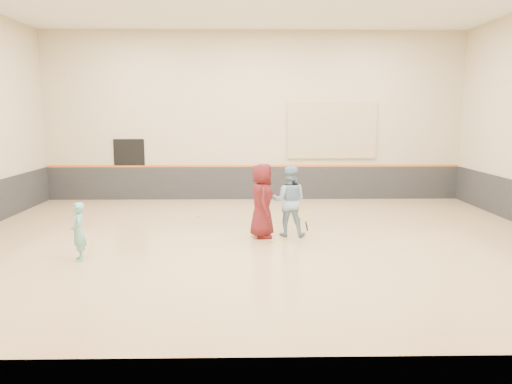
{
  "coord_description": "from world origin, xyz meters",
  "views": [
    {
      "loc": [
        -0.27,
        -12.03,
        3.13
      ],
      "look_at": [
        -0.03,
        0.4,
        1.15
      ],
      "focal_mm": 35.0,
      "sensor_mm": 36.0,
      "label": 1
    }
  ],
  "objects_px": {
    "instructor": "(289,201)",
    "young_man": "(262,201)",
    "girl": "(78,232)",
    "spare_racket": "(259,222)"
  },
  "relations": [
    {
      "from": "girl",
      "to": "young_man",
      "type": "distance_m",
      "value": 4.43
    },
    {
      "from": "girl",
      "to": "spare_racket",
      "type": "bearing_deg",
      "value": 111.63
    },
    {
      "from": "young_man",
      "to": "spare_racket",
      "type": "distance_m",
      "value": 1.83
    },
    {
      "from": "spare_racket",
      "to": "instructor",
      "type": "bearing_deg",
      "value": -62.48
    },
    {
      "from": "girl",
      "to": "young_man",
      "type": "xyz_separation_m",
      "value": [
        3.97,
        1.95,
        0.31
      ]
    },
    {
      "from": "instructor",
      "to": "young_man",
      "type": "bearing_deg",
      "value": 22.16
    },
    {
      "from": "instructor",
      "to": "young_man",
      "type": "xyz_separation_m",
      "value": [
        -0.7,
        -0.15,
        0.04
      ]
    },
    {
      "from": "young_man",
      "to": "spare_racket",
      "type": "height_order",
      "value": "young_man"
    },
    {
      "from": "girl",
      "to": "instructor",
      "type": "xyz_separation_m",
      "value": [
        4.67,
        2.1,
        0.28
      ]
    },
    {
      "from": "girl",
      "to": "spare_racket",
      "type": "relative_size",
      "value": 1.74
    }
  ]
}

